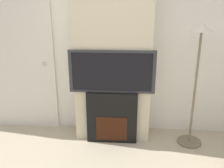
# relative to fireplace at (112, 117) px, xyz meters

# --- Properties ---
(wall_back) EXTENTS (6.00, 0.06, 2.70)m
(wall_back) POSITION_rel_fireplace_xyz_m (0.00, 0.39, 0.99)
(wall_back) COLOR silver
(wall_back) RESTS_ON ground_plane
(chimney_breast) EXTENTS (1.01, 0.36, 2.70)m
(chimney_breast) POSITION_rel_fireplace_xyz_m (0.00, 0.18, 0.99)
(chimney_breast) COLOR beige
(chimney_breast) RESTS_ON ground_plane
(fireplace) EXTENTS (0.68, 0.15, 0.72)m
(fireplace) POSITION_rel_fireplace_xyz_m (0.00, 0.00, 0.00)
(fireplace) COLOR black
(fireplace) RESTS_ON ground_plane
(television) EXTENTS (1.11, 0.07, 0.56)m
(television) POSITION_rel_fireplace_xyz_m (0.00, -0.00, 0.64)
(television) COLOR #2D2D33
(television) RESTS_ON fireplace
(floor_lamp) EXTENTS (0.32, 0.32, 1.61)m
(floor_lamp) POSITION_rel_fireplace_xyz_m (1.07, 0.01, 0.76)
(floor_lamp) COLOR #726651
(floor_lamp) RESTS_ON ground_plane
(entry_door) EXTENTS (0.95, 0.09, 2.09)m
(entry_door) POSITION_rel_fireplace_xyz_m (-1.32, 0.34, 0.69)
(entry_door) COLOR silver
(entry_door) RESTS_ON ground_plane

